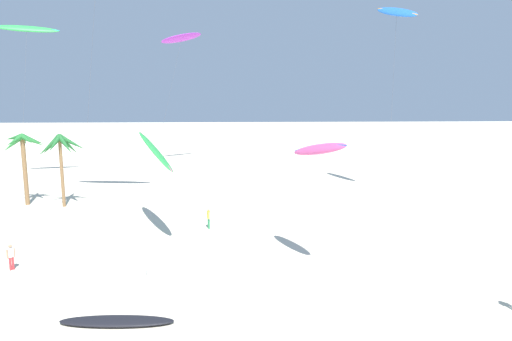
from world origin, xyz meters
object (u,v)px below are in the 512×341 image
(flying_kite_0, at_px, (318,149))
(grounded_kite_0, at_px, (117,321))
(palm_tree_4, at_px, (61,147))
(flying_kite_5, at_px, (181,38))
(person_near_left, at_px, (209,217))
(flying_kite_4, at_px, (155,150))
(flying_kite_3, at_px, (27,29))
(person_foreground_walker, at_px, (11,256))
(palm_tree_2, at_px, (23,146))
(flying_kite_1, at_px, (397,12))

(flying_kite_0, height_order, grounded_kite_0, flying_kite_0)
(palm_tree_4, height_order, flying_kite_5, flying_kite_5)
(person_near_left, bearing_deg, flying_kite_4, -160.49)
(flying_kite_3, distance_m, person_near_left, 33.54)
(flying_kite_0, bearing_deg, flying_kite_4, 145.25)
(flying_kite_0, xyz_separation_m, person_foreground_walker, (-18.79, 0.69, -6.61))
(flying_kite_0, distance_m, person_near_left, 13.21)
(palm_tree_4, xyz_separation_m, person_foreground_walker, (2.43, -16.11, -4.82))
(palm_tree_4, height_order, flying_kite_3, flying_kite_3)
(flying_kite_4, distance_m, flying_kite_5, 35.58)
(flying_kite_5, relative_size, grounded_kite_0, 3.52)
(palm_tree_2, xyz_separation_m, palm_tree_4, (3.83, -0.89, 0.06))
(flying_kite_4, bearing_deg, grounded_kite_0, -88.60)
(grounded_kite_0, bearing_deg, person_foreground_walker, 138.65)
(flying_kite_4, bearing_deg, palm_tree_2, 144.38)
(palm_tree_4, relative_size, flying_kite_1, 0.35)
(flying_kite_1, height_order, person_foreground_walker, flying_kite_1)
(flying_kite_4, bearing_deg, flying_kite_1, 28.55)
(flying_kite_0, distance_m, person_foreground_walker, 19.93)
(palm_tree_2, bearing_deg, person_foreground_walker, -69.80)
(flying_kite_1, relative_size, flying_kite_4, 1.54)
(flying_kite_3, bearing_deg, grounded_kite_0, -63.15)
(flying_kite_0, xyz_separation_m, person_near_left, (-7.12, 8.97, -6.58))
(flying_kite_0, distance_m, grounded_kite_0, 14.47)
(palm_tree_4, distance_m, person_near_left, 16.82)
(flying_kite_1, bearing_deg, flying_kite_5, 136.83)
(person_foreground_walker, relative_size, person_near_left, 0.97)
(palm_tree_2, height_order, person_near_left, palm_tree_2)
(palm_tree_4, bearing_deg, grounded_kite_0, -65.55)
(flying_kite_1, xyz_separation_m, flying_kite_4, (-21.74, -11.83, -11.85))
(flying_kite_3, distance_m, grounded_kite_0, 43.17)
(palm_tree_4, bearing_deg, flying_kite_0, -38.37)
(flying_kite_1, xyz_separation_m, grounded_kite_0, (-21.40, -25.94, -18.23))
(palm_tree_2, height_order, flying_kite_4, flying_kite_4)
(palm_tree_4, relative_size, person_foreground_walker, 4.22)
(palm_tree_4, height_order, grounded_kite_0, palm_tree_4)
(person_foreground_walker, bearing_deg, grounded_kite_0, -41.35)
(grounded_kite_0, xyz_separation_m, person_near_left, (3.51, 15.47, 0.78))
(person_near_left, bearing_deg, flying_kite_0, -51.57)
(flying_kite_3, bearing_deg, palm_tree_4, -58.73)
(flying_kite_3, bearing_deg, palm_tree_2, -72.85)
(flying_kite_3, bearing_deg, flying_kite_4, -50.34)
(palm_tree_4, bearing_deg, palm_tree_2, 166.84)
(palm_tree_2, distance_m, flying_kite_4, 17.33)
(flying_kite_0, height_order, flying_kite_4, flying_kite_0)
(palm_tree_4, xyz_separation_m, grounded_kite_0, (10.59, -23.29, -5.57))
(flying_kite_0, height_order, person_foreground_walker, flying_kite_0)
(flying_kite_4, xyz_separation_m, person_near_left, (3.85, 1.36, -5.60))
(flying_kite_0, bearing_deg, palm_tree_2, 144.76)
(flying_kite_1, relative_size, flying_kite_3, 1.07)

